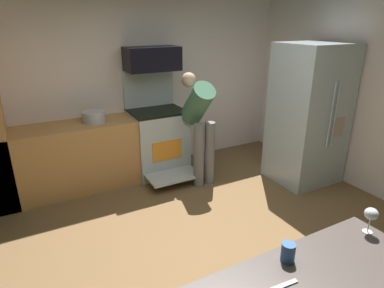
% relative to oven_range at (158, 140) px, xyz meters
% --- Properties ---
extents(ground_plane, '(5.20, 4.80, 0.02)m').
position_rel_oven_range_xyz_m(ground_plane, '(-0.29, -1.96, -0.52)').
color(ground_plane, brown).
extents(wall_back, '(5.20, 0.12, 2.60)m').
position_rel_oven_range_xyz_m(wall_back, '(-0.29, 0.38, 0.79)').
color(wall_back, silver).
rests_on(wall_back, ground).
extents(lower_cabinet_run, '(2.40, 0.60, 0.90)m').
position_rel_oven_range_xyz_m(lower_cabinet_run, '(-1.19, 0.02, -0.06)').
color(lower_cabinet_run, '#BF8549').
rests_on(lower_cabinet_run, ground).
extents(oven_range, '(0.76, 1.04, 1.49)m').
position_rel_oven_range_xyz_m(oven_range, '(0.00, 0.00, 0.00)').
color(oven_range, '#B4BEC0').
rests_on(oven_range, ground).
extents(microwave, '(0.74, 0.38, 0.32)m').
position_rel_oven_range_xyz_m(microwave, '(0.00, 0.10, 1.15)').
color(microwave, black).
rests_on(microwave, oven_range).
extents(refrigerator, '(0.86, 0.78, 1.89)m').
position_rel_oven_range_xyz_m(refrigerator, '(1.74, -1.18, 0.44)').
color(refrigerator, '#B1C0C8').
rests_on(refrigerator, ground).
extents(person_cook, '(0.31, 0.66, 1.49)m').
position_rel_oven_range_xyz_m(person_cook, '(0.39, -0.54, 0.38)').
color(person_cook, slate).
rests_on(person_cook, ground).
extents(wine_glass_near, '(0.08, 0.08, 0.17)m').
position_rel_oven_range_xyz_m(wine_glass_near, '(0.10, -3.22, 0.52)').
color(wine_glass_near, silver).
rests_on(wine_glass_near, counter_island).
extents(mug_coffee, '(0.08, 0.08, 0.11)m').
position_rel_oven_range_xyz_m(mug_coffee, '(-0.53, -3.17, 0.45)').
color(mug_coffee, '#2E528D').
rests_on(mug_coffee, counter_island).
extents(knife_chef, '(0.25, 0.04, 0.01)m').
position_rel_oven_range_xyz_m(knife_chef, '(-0.72, -3.30, 0.40)').
color(knife_chef, '#B7BABF').
rests_on(knife_chef, counter_island).
extents(stock_pot, '(0.29, 0.29, 0.14)m').
position_rel_oven_range_xyz_m(stock_pot, '(-0.88, 0.02, 0.46)').
color(stock_pot, '#B8BCC2').
rests_on(stock_pot, lower_cabinet_run).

